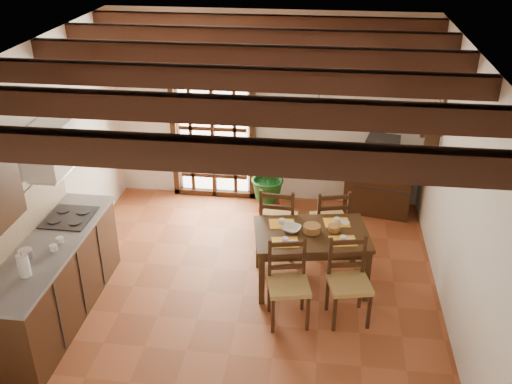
% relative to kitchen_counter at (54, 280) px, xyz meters
% --- Properties ---
extents(ground_plane, '(5.00, 5.00, 0.00)m').
position_rel_kitchen_counter_xyz_m(ground_plane, '(1.96, 0.60, -0.47)').
color(ground_plane, brown).
extents(room_shell, '(4.52, 5.02, 2.81)m').
position_rel_kitchen_counter_xyz_m(room_shell, '(1.96, 0.60, 1.34)').
color(room_shell, silver).
rests_on(room_shell, ground_plane).
extents(ceiling_beams, '(4.50, 4.34, 0.20)m').
position_rel_kitchen_counter_xyz_m(ceiling_beams, '(1.96, 0.60, 2.22)').
color(ceiling_beams, black).
rests_on(ceiling_beams, room_shell).
extents(french_door, '(1.26, 0.11, 2.32)m').
position_rel_kitchen_counter_xyz_m(french_door, '(1.16, 3.05, 0.70)').
color(french_door, white).
rests_on(french_door, ground_plane).
extents(kitchen_counter, '(0.64, 2.25, 1.38)m').
position_rel_kitchen_counter_xyz_m(kitchen_counter, '(0.00, 0.00, 0.00)').
color(kitchen_counter, '#321D0F').
rests_on(kitchen_counter, ground_plane).
extents(range_hood, '(0.38, 0.60, 0.54)m').
position_rel_kitchen_counter_xyz_m(range_hood, '(-0.09, 0.55, 1.26)').
color(range_hood, white).
rests_on(range_hood, room_shell).
extents(counter_items, '(0.50, 1.43, 0.25)m').
position_rel_kitchen_counter_xyz_m(counter_items, '(0.00, 0.09, 0.49)').
color(counter_items, black).
rests_on(counter_items, kitchen_counter).
extents(dining_table, '(1.41, 1.04, 0.70)m').
position_rel_kitchen_counter_xyz_m(dining_table, '(2.70, 0.94, 0.14)').
color(dining_table, '#362311').
rests_on(dining_table, ground_plane).
extents(chair_near_left, '(0.51, 0.49, 0.93)m').
position_rel_kitchen_counter_xyz_m(chair_near_left, '(2.50, 0.24, -0.18)').
color(chair_near_left, '#A78647').
rests_on(chair_near_left, ground_plane).
extents(chair_near_right, '(0.51, 0.50, 0.94)m').
position_rel_kitchen_counter_xyz_m(chair_near_right, '(3.13, 0.35, -0.18)').
color(chair_near_right, '#A78647').
rests_on(chair_near_right, ground_plane).
extents(chair_far_left, '(0.47, 0.45, 0.98)m').
position_rel_kitchen_counter_xyz_m(chair_far_left, '(2.27, 1.54, -0.17)').
color(chair_far_left, '#A78647').
rests_on(chair_far_left, ground_plane).
extents(chair_far_right, '(0.52, 0.51, 0.94)m').
position_rel_kitchen_counter_xyz_m(chair_far_right, '(2.91, 1.65, -0.18)').
color(chair_far_right, '#A78647').
rests_on(chair_far_right, ground_plane).
extents(table_setting, '(0.94, 0.63, 0.09)m').
position_rel_kitchen_counter_xyz_m(table_setting, '(2.70, 0.94, 0.21)').
color(table_setting, yellow).
rests_on(table_setting, dining_table).
extents(table_bowl, '(0.27, 0.27, 0.05)m').
position_rel_kitchen_counter_xyz_m(table_bowl, '(2.47, 0.95, 0.26)').
color(table_bowl, white).
rests_on(table_bowl, dining_table).
extents(sideboard, '(0.98, 0.58, 0.78)m').
position_rel_kitchen_counter_xyz_m(sideboard, '(3.60, 2.83, -0.08)').
color(sideboard, '#321D0F').
rests_on(sideboard, ground_plane).
extents(crt_tv, '(0.51, 0.48, 0.37)m').
position_rel_kitchen_counter_xyz_m(crt_tv, '(3.60, 2.82, 0.50)').
color(crt_tv, black).
rests_on(crt_tv, sideboard).
extents(fuse_box, '(0.25, 0.03, 0.32)m').
position_rel_kitchen_counter_xyz_m(fuse_box, '(3.46, 3.08, 1.28)').
color(fuse_box, white).
rests_on(fuse_box, room_shell).
extents(plant_pot, '(0.34, 0.34, 0.21)m').
position_rel_kitchen_counter_xyz_m(plant_pot, '(2.05, 2.65, -0.36)').
color(plant_pot, maroon).
rests_on(plant_pot, ground_plane).
extents(potted_plant, '(2.00, 1.78, 2.01)m').
position_rel_kitchen_counter_xyz_m(potted_plant, '(2.05, 2.65, 0.10)').
color(potted_plant, '#144C19').
rests_on(potted_plant, ground_plane).
extents(wall_shelf, '(0.20, 0.42, 0.20)m').
position_rel_kitchen_counter_xyz_m(wall_shelf, '(4.10, 2.20, 1.04)').
color(wall_shelf, '#321D0F').
rests_on(wall_shelf, room_shell).
extents(shelf_vase, '(0.15, 0.15, 0.15)m').
position_rel_kitchen_counter_xyz_m(shelf_vase, '(4.10, 2.20, 1.18)').
color(shelf_vase, '#B2BFB2').
rests_on(shelf_vase, wall_shelf).
extents(shelf_flowers, '(0.14, 0.14, 0.36)m').
position_rel_kitchen_counter_xyz_m(shelf_flowers, '(4.10, 2.20, 1.38)').
color(shelf_flowers, yellow).
rests_on(shelf_flowers, shelf_vase).
extents(framed_picture, '(0.03, 0.32, 0.32)m').
position_rel_kitchen_counter_xyz_m(framed_picture, '(4.18, 2.20, 1.58)').
color(framed_picture, brown).
rests_on(framed_picture, room_shell).
extents(pendant_lamp, '(0.36, 0.36, 0.84)m').
position_rel_kitchen_counter_xyz_m(pendant_lamp, '(2.70, 1.04, 1.60)').
color(pendant_lamp, black).
rests_on(pendant_lamp, room_shell).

